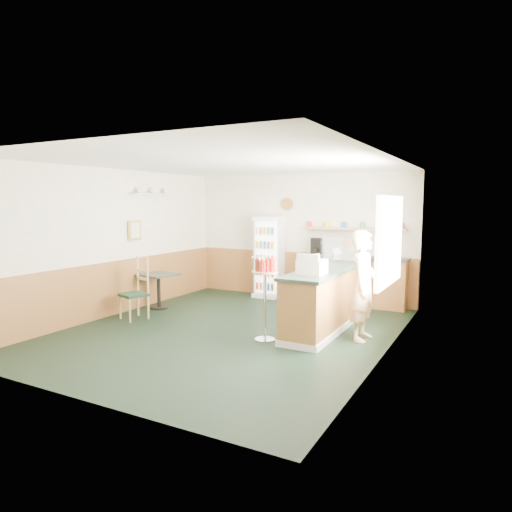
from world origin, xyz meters
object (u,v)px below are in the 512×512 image
Objects in this scene: shopkeeper at (363,286)px; condiment_stand at (265,285)px; cafe_table at (159,284)px; cafe_chair at (137,286)px; cash_register at (312,267)px; drinks_fridge at (269,257)px; display_case at (345,250)px.

condiment_stand is (-1.30, -0.72, 0.02)m from shopkeeper.
cafe_chair is (0.15, -0.77, 0.09)m from cafe_table.
cash_register is 0.32× the size of condiment_stand.
cafe_chair is (-1.26, -2.81, -0.31)m from drinks_fridge.
shopkeeper is at bearing -61.91° from display_case.
shopkeeper is at bearing -2.25° from cafe_table.
drinks_fridge is 2.30× the size of display_case.
drinks_fridge is at bearing 155.69° from display_case.
display_case is 1.65m from cash_register.
condiment_stand is 2.96m from cafe_table.
drinks_fridge reaches higher than display_case.
drinks_fridge is at bearing 50.24° from shopkeeper.
cash_register is 0.55× the size of cafe_table.
drinks_fridge is at bearing 127.28° from cash_register.
shopkeeper is 1.35× the size of condiment_stand.
drinks_fridge is 2.44× the size of cafe_table.
drinks_fridge is at bearing 55.42° from cafe_table.
display_case is 1.54m from shopkeeper.
cafe_table is (-4.10, 0.16, -0.35)m from shopkeeper.
shopkeeper is 4.00m from cafe_chair.
shopkeeper is at bearing 24.86° from cash_register.
condiment_stand reaches higher than cafe_table.
cafe_chair reaches higher than cafe_table.
cafe_chair is at bearing -149.45° from display_case.
cafe_chair is at bearing -114.11° from drinks_fridge.
condiment_stand reaches higher than cash_register.
cafe_table is (-2.80, 0.89, -0.37)m from condiment_stand.
display_case is at bearing -24.31° from drinks_fridge.
display_case reaches higher than cafe_table.
cafe_chair is at bearing 177.42° from condiment_stand.
shopkeeper is at bearing 29.17° from condiment_stand.
condiment_stand is (-0.60, -2.04, -0.37)m from display_case.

